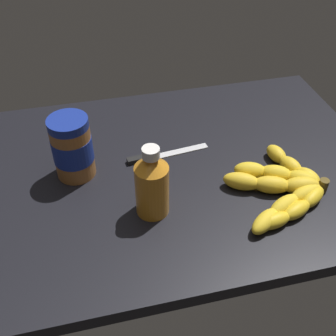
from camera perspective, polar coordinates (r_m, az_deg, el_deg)
The scene contains 5 objects.
ground_plane at distance 94.96cm, azimuth 0.89°, elevation -0.58°, with size 95.59×65.78×3.10cm, color black.
banana_bunch at distance 89.89cm, azimuth 15.54°, elevation -2.50°, with size 21.77×25.38×3.77cm.
peanut_butter_jar at distance 90.26cm, azimuth -13.10°, elevation 2.73°, with size 8.67×8.67×14.41cm.
honey_bottle at distance 79.28cm, azimuth -2.25°, elevation -2.22°, with size 6.66×6.66×15.92cm.
butter_knife at distance 96.64cm, azimuth -1.01°, elevation 1.85°, with size 19.94×3.91×1.20cm.
Camera 1 is at (-17.87, -68.66, 61.56)cm, focal length 44.06 mm.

